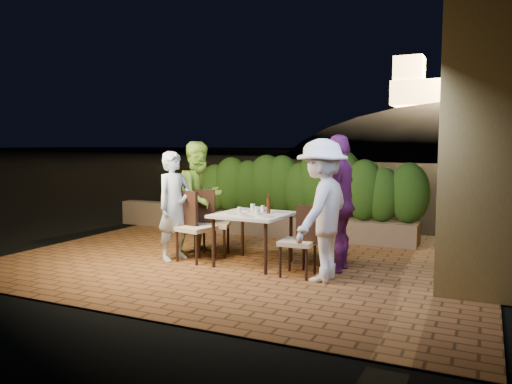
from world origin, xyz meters
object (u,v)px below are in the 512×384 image
Objects in this scene: chair_left_front at (196,227)px; parapet_lamp at (187,201)px; beer_bottle at (268,204)px; bowl at (260,209)px; chair_left_back at (214,223)px; diner_blue at (174,206)px; chair_right_back at (316,235)px; diner_white at (322,210)px; diner_purple at (339,203)px; dining_table at (253,239)px; chair_right_front at (298,241)px; diner_green at (200,198)px.

chair_left_front is 7.43× the size of parapet_lamp.
bowl is (-0.23, 0.20, -0.12)m from beer_bottle.
chair_left_back is 0.70m from diner_blue.
parapet_lamp is at bearing -49.22° from chair_right_back.
diner_white is 0.97× the size of diner_purple.
beer_bottle is 0.27× the size of chair_left_front.
bowl is 0.11× the size of diner_white.
diner_white is (0.94, -0.46, 0.01)m from beer_bottle.
diner_white is (1.95, -0.65, 0.39)m from chair_left_back.
diner_white reaches higher than chair_left_front.
chair_left_front is at bearing -169.33° from dining_table.
chair_left_front is 1.10× the size of chair_right_front.
chair_left_front is 1.79m from chair_right_back.
chair_right_back is (0.08, 0.55, -0.01)m from chair_right_front.
diner_purple is (2.07, 0.38, 0.42)m from chair_left_front.
chair_left_back is at bearing -19.76° from chair_right_back.
diner_white is at bearing 168.01° from chair_right_front.
bowl is 0.20× the size of chair_right_front.
diner_green is at bearing -20.56° from chair_right_front.
chair_right_front is (1.61, -0.58, -0.04)m from chair_left_back.
chair_left_back is 0.63× the size of diner_blue.
dining_table is 0.87m from chair_right_front.
dining_table is at bearing 22.76° from chair_left_front.
parapet_lamp is (-1.72, 2.45, 0.05)m from chair_left_front.
beer_bottle is (0.21, 0.08, 0.52)m from dining_table.
bowl is at bearing -51.85° from diner_blue.
dining_table is at bearing -88.63° from diner_green.
chair_right_back is 0.57m from diner_purple.
chair_left_back is 2.10m from diner_white.
diner_blue reaches higher than beer_bottle.
diner_purple is (0.05, 0.60, 0.03)m from diner_white.
diner_purple is (2.01, -0.05, 0.42)m from chair_left_back.
bowl is 0.18× the size of chair_left_front.
chair_right_front is 4.27m from parapet_lamp.
chair_left_front is 2.06m from diner_white.
diner_green reaches higher than beer_bottle.
chair_right_back reaches higher than dining_table.
diner_green is at bearing 162.04° from dining_table.
bowl is at bearing -113.51° from diner_white.
diner_purple reaches higher than chair_left_back.
chair_right_back is (0.88, 0.24, 0.09)m from dining_table.
chair_right_back reaches higher than bowl.
chair_left_back reaches higher than parapet_lamp.
diner_green is at bearing -93.46° from diner_purple.
chair_left_back is at bearing 161.59° from dining_table.
diner_blue is at bearing -61.15° from parapet_lamp.
chair_left_back is 1.09× the size of chair_right_front.
chair_left_back is at bearing -91.40° from diner_purple.
beer_bottle is at bearing -62.86° from diner_blue.
dining_table is 1.34m from diner_purple.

